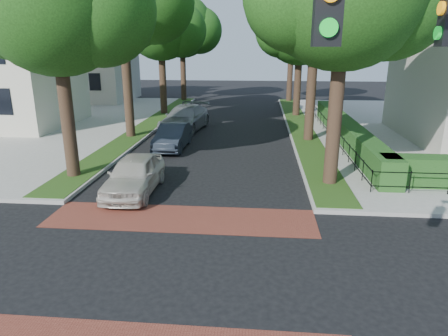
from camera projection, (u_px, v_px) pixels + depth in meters
The scene contains 16 objects.
ground at pixel (158, 269), 10.38m from camera, with size 120.00×120.00×0.00m, color black.
crosswalk_far at pixel (181, 218), 13.42m from camera, with size 9.00×2.20×0.01m, color maroon.
grass_strip_ne at pixel (300, 126), 28.06m from camera, with size 1.60×29.80×0.02m, color #224313.
grass_strip_nw at pixel (150, 124), 28.99m from camera, with size 1.60×29.80×0.02m, color #224313.
tree_right_mid at pixel (318, 0), 22.08m from camera, with size 8.25×7.09×11.22m.
tree_right_far at pixel (301, 28), 30.95m from camera, with size 7.25×6.23×9.74m.
tree_right_back at pixel (293, 28), 39.42m from camera, with size 7.50×6.45×10.20m.
tree_left_near at pixel (59, 1), 15.60m from camera, with size 7.50×6.45×10.20m.
tree_left_far at pixel (162, 26), 31.82m from camera, with size 7.00×6.02×9.86m.
tree_left_back at pixel (183, 27), 40.33m from camera, with size 7.75×6.66×10.44m.
hedge_main_road at pixel (346, 130), 23.78m from camera, with size 1.00×18.00×1.20m, color #194216.
fence_main_road at pixel (332, 133), 23.89m from camera, with size 0.06×18.00×0.90m, color black, non-canonical shape.
house_left_far at pixel (84, 52), 40.71m from camera, with size 10.00×9.00×10.14m.
parked_car_front at pixel (134, 175), 15.63m from camera, with size 1.75×4.35×1.48m, color beige.
parked_car_middle at pixel (173, 137), 22.41m from camera, with size 1.48×4.23×1.39m, color #212832.
parked_car_rear at pixel (185, 118), 27.29m from camera, with size 2.36×5.80×1.68m, color slate.
Camera 1 is at (2.55, -8.96, 5.55)m, focal length 32.00 mm.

